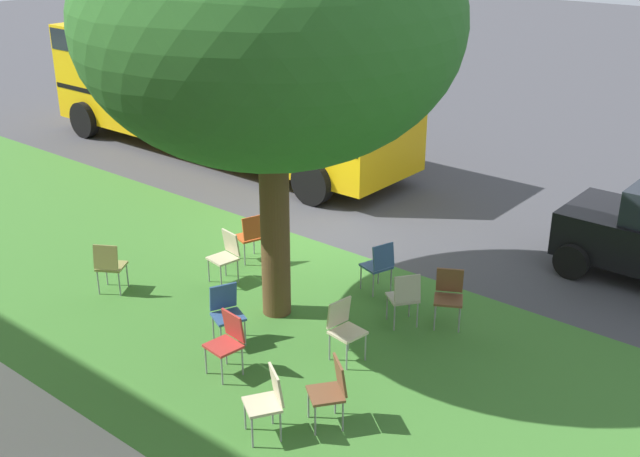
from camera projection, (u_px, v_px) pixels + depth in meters
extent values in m
plane|color=#424247|center=(320.00, 237.00, 14.81)|extent=(80.00, 80.00, 0.00)
cube|color=#3D752D|center=(194.00, 297.00, 12.53)|extent=(48.00, 6.00, 0.01)
cylinder|color=brown|center=(275.00, 218.00, 11.49)|extent=(0.44, 0.44, 3.14)
ellipsoid|color=#2D6B28|center=(270.00, 22.00, 10.39)|extent=(5.28, 5.28, 3.90)
cube|color=beige|center=(223.00, 259.00, 12.85)|extent=(0.48, 0.46, 0.04)
cube|color=beige|center=(231.00, 243.00, 12.87)|extent=(0.41, 0.15, 0.40)
cylinder|color=gray|center=(209.00, 270.00, 12.96)|extent=(0.02, 0.02, 0.42)
cylinder|color=gray|center=(221.00, 278.00, 12.71)|extent=(0.02, 0.02, 0.42)
cylinder|color=gray|center=(226.00, 265.00, 13.17)|extent=(0.02, 0.02, 0.42)
cylinder|color=gray|center=(238.00, 272.00, 12.92)|extent=(0.02, 0.02, 0.42)
cube|color=#335184|center=(228.00, 317.00, 11.05)|extent=(0.54, 0.55, 0.04)
cube|color=#335184|center=(223.00, 296.00, 11.11)|extent=(0.24, 0.40, 0.40)
cylinder|color=gray|center=(221.00, 339.00, 10.93)|extent=(0.02, 0.02, 0.42)
cylinder|color=gray|center=(245.00, 333.00, 11.07)|extent=(0.02, 0.02, 0.42)
cylinder|color=gray|center=(213.00, 328.00, 11.21)|extent=(0.02, 0.02, 0.42)
cylinder|color=gray|center=(237.00, 323.00, 11.36)|extent=(0.02, 0.02, 0.42)
cube|color=brown|center=(448.00, 300.00, 11.52)|extent=(0.56, 0.55, 0.04)
cube|color=brown|center=(450.00, 280.00, 11.59)|extent=(0.39, 0.27, 0.40)
cylinder|color=gray|center=(435.00, 318.00, 11.48)|extent=(0.02, 0.02, 0.42)
cylinder|color=gray|center=(459.00, 320.00, 11.42)|extent=(0.02, 0.02, 0.42)
cylinder|color=gray|center=(436.00, 307.00, 11.79)|extent=(0.02, 0.02, 0.42)
cylinder|color=gray|center=(460.00, 309.00, 11.73)|extent=(0.02, 0.02, 0.42)
cube|color=olive|center=(111.00, 266.00, 12.59)|extent=(0.57, 0.56, 0.04)
cube|color=olive|center=(105.00, 257.00, 12.33)|extent=(0.39, 0.28, 0.40)
cylinder|color=gray|center=(127.00, 275.00, 12.81)|extent=(0.02, 0.02, 0.42)
cylinder|color=gray|center=(107.00, 274.00, 12.86)|extent=(0.02, 0.02, 0.42)
cylinder|color=gray|center=(120.00, 284.00, 12.50)|extent=(0.02, 0.02, 0.42)
cylinder|color=gray|center=(98.00, 283.00, 12.55)|extent=(0.02, 0.02, 0.42)
cube|color=#C64C1E|center=(249.00, 237.00, 13.69)|extent=(0.51, 0.52, 0.04)
cube|color=#C64C1E|center=(253.00, 228.00, 13.45)|extent=(0.21, 0.41, 0.40)
cylinder|color=gray|center=(254.00, 243.00, 14.00)|extent=(0.02, 0.02, 0.42)
cylinder|color=gray|center=(236.00, 248.00, 13.82)|extent=(0.02, 0.02, 0.42)
cylinder|color=gray|center=(263.00, 250.00, 13.73)|extent=(0.02, 0.02, 0.42)
cylinder|color=gray|center=(245.00, 254.00, 13.56)|extent=(0.02, 0.02, 0.42)
cube|color=#ADA393|center=(403.00, 298.00, 11.59)|extent=(0.57, 0.58, 0.04)
cube|color=#ADA393|center=(407.00, 289.00, 11.33)|extent=(0.31, 0.37, 0.40)
cylinder|color=gray|center=(409.00, 304.00, 11.87)|extent=(0.02, 0.02, 0.42)
cylinder|color=gray|center=(387.00, 307.00, 11.79)|extent=(0.02, 0.02, 0.42)
cylinder|color=gray|center=(417.00, 315.00, 11.57)|extent=(0.02, 0.02, 0.42)
cylinder|color=gray|center=(394.00, 318.00, 11.48)|extent=(0.02, 0.02, 0.42)
cube|color=#B7332D|center=(223.00, 346.00, 10.32)|extent=(0.47, 0.45, 0.04)
cube|color=#B7332D|center=(233.00, 326.00, 10.34)|extent=(0.41, 0.13, 0.40)
cylinder|color=gray|center=(206.00, 360.00, 10.42)|extent=(0.02, 0.02, 0.42)
cylinder|color=gray|center=(222.00, 371.00, 10.18)|extent=(0.02, 0.02, 0.42)
cylinder|color=gray|center=(226.00, 351.00, 10.64)|extent=(0.02, 0.02, 0.42)
cylinder|color=gray|center=(242.00, 361.00, 10.40)|extent=(0.02, 0.02, 0.42)
cube|color=beige|center=(262.00, 405.00, 9.12)|extent=(0.57, 0.56, 0.04)
cube|color=beige|center=(276.00, 385.00, 9.08)|extent=(0.38, 0.28, 0.40)
cylinder|color=gray|center=(245.00, 415.00, 9.31)|extent=(0.02, 0.02, 0.42)
cylinder|color=gray|center=(252.00, 433.00, 9.00)|extent=(0.02, 0.02, 0.42)
cylinder|color=gray|center=(272.00, 409.00, 9.41)|extent=(0.02, 0.02, 0.42)
cylinder|color=gray|center=(281.00, 427.00, 9.10)|extent=(0.02, 0.02, 0.42)
cube|color=brown|center=(325.00, 394.00, 9.32)|extent=(0.58, 0.57, 0.04)
cube|color=brown|center=(340.00, 375.00, 9.26)|extent=(0.37, 0.31, 0.40)
cylinder|color=gray|center=(308.00, 403.00, 9.53)|extent=(0.02, 0.02, 0.42)
cylinder|color=gray|center=(315.00, 421.00, 9.21)|extent=(0.02, 0.02, 0.42)
cylinder|color=gray|center=(335.00, 399.00, 9.60)|extent=(0.02, 0.02, 0.42)
cylinder|color=gray|center=(343.00, 417.00, 9.28)|extent=(0.02, 0.02, 0.42)
cube|color=beige|center=(348.00, 333.00, 10.64)|extent=(0.46, 0.47, 0.04)
cube|color=beige|center=(339.00, 313.00, 10.67)|extent=(0.14, 0.41, 0.40)
cylinder|color=gray|center=(347.00, 357.00, 10.51)|extent=(0.02, 0.02, 0.42)
cylinder|color=gray|center=(365.00, 347.00, 10.73)|extent=(0.02, 0.02, 0.42)
cylinder|color=gray|center=(330.00, 347.00, 10.74)|extent=(0.02, 0.02, 0.42)
cylinder|color=gray|center=(348.00, 338.00, 10.96)|extent=(0.02, 0.02, 0.42)
cube|color=#335184|center=(376.00, 266.00, 12.59)|extent=(0.51, 0.52, 0.04)
cube|color=#335184|center=(383.00, 257.00, 12.36)|extent=(0.20, 0.41, 0.40)
cylinder|color=gray|center=(378.00, 272.00, 12.90)|extent=(0.02, 0.02, 0.42)
cylinder|color=gray|center=(361.00, 278.00, 12.72)|extent=(0.02, 0.02, 0.42)
cylinder|color=gray|center=(391.00, 280.00, 12.64)|extent=(0.02, 0.02, 0.42)
cylinder|color=gray|center=(373.00, 285.00, 12.46)|extent=(0.02, 0.02, 0.42)
cylinder|color=black|center=(571.00, 262.00, 13.07)|extent=(0.60, 0.18, 0.60)
cylinder|color=black|center=(609.00, 230.00, 14.31)|extent=(0.60, 0.18, 0.60)
cube|color=yellow|center=(220.00, 90.00, 19.01)|extent=(10.40, 2.44, 2.50)
cube|color=black|center=(221.00, 104.00, 19.15)|extent=(10.30, 2.46, 0.12)
cube|color=black|center=(218.00, 53.00, 18.67)|extent=(10.30, 2.46, 0.56)
cylinder|color=black|center=(84.00, 120.00, 20.90)|extent=(0.96, 0.28, 0.96)
cylinder|color=black|center=(158.00, 102.00, 22.70)|extent=(0.96, 0.28, 0.96)
cylinder|color=black|center=(312.00, 182.00, 16.22)|extent=(0.96, 0.28, 0.96)
cylinder|color=black|center=(382.00, 155.00, 18.02)|extent=(0.96, 0.28, 0.96)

